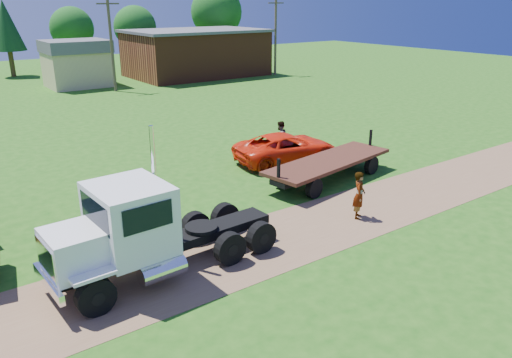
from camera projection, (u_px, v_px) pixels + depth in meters
ground at (299, 232)px, 19.43m from camera, size 140.00×140.00×0.00m
dirt_track at (299, 232)px, 19.42m from camera, size 120.00×4.20×0.01m
white_semi_tractor at (135, 232)px, 15.64m from camera, size 8.01×3.04×4.79m
orange_pickup at (286, 148)px, 27.52m from camera, size 6.16×3.44×1.63m
flatbed_trailer at (329, 164)px, 24.71m from camera, size 7.82×3.46×1.94m
spectator_a at (359, 195)px, 20.36m from camera, size 0.86×0.84×2.00m
spectator_b at (280, 138)px, 28.73m from camera, size 1.12×0.95×2.00m
brick_building at (196, 53)px, 58.97m from camera, size 15.40×10.40×5.30m
tan_shed at (77, 63)px, 51.34m from camera, size 6.20×5.40×4.70m
utility_poles at (111, 42)px, 47.85m from camera, size 42.20×0.28×9.00m
tree_row at (32, 21)px, 56.99m from camera, size 53.81×14.20×10.53m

